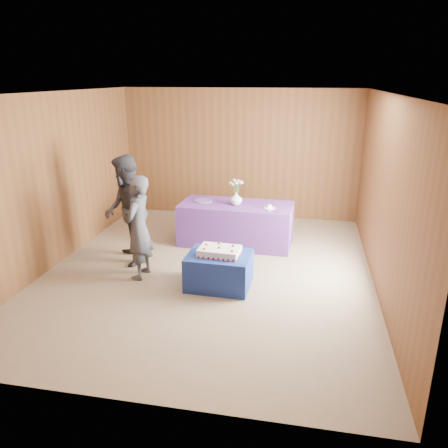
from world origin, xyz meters
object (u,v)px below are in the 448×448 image
(vase, at_px, (236,198))
(guest_left, at_px, (138,228))
(serving_table, at_px, (236,224))
(cake_table, at_px, (219,270))
(guest_right, at_px, (127,211))
(sheet_cake, at_px, (219,251))

(vase, xyz_separation_m, guest_left, (-1.20, -1.62, -0.07))
(serving_table, relative_size, vase, 8.89)
(guest_left, bearing_deg, vase, 145.47)
(cake_table, relative_size, guest_left, 0.57)
(serving_table, bearing_deg, guest_right, -140.71)
(sheet_cake, xyz_separation_m, guest_right, (-1.63, 0.58, 0.33))
(cake_table, relative_size, guest_right, 0.51)
(guest_left, bearing_deg, guest_right, -139.56)
(vase, height_order, guest_left, guest_left)
(vase, bearing_deg, cake_table, -88.60)
(guest_left, bearing_deg, serving_table, 146.14)
(vase, bearing_deg, sheet_cake, -88.31)
(serving_table, distance_m, guest_left, 2.08)
(guest_right, bearing_deg, cake_table, 41.26)
(serving_table, relative_size, guest_left, 1.27)
(sheet_cake, bearing_deg, serving_table, 95.92)
(sheet_cake, relative_size, guest_right, 0.36)
(serving_table, xyz_separation_m, guest_left, (-1.19, -1.66, 0.41))
(sheet_cake, bearing_deg, vase, 95.84)
(serving_table, distance_m, guest_right, 2.03)
(sheet_cake, bearing_deg, cake_table, 156.42)
(guest_right, bearing_deg, guest_left, 9.41)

